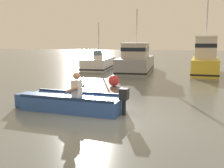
{
  "coord_description": "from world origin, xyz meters",
  "views": [
    {
      "loc": [
        2.17,
        -6.88,
        2.11
      ],
      "look_at": [
        -0.66,
        2.58,
        0.55
      ],
      "focal_mm": 43.48,
      "sensor_mm": 36.0,
      "label": 1
    }
  ],
  "objects_px": {
    "rowboat_with_person": "(71,102)",
    "moored_boat_white": "(99,63)",
    "moored_boat_yellow": "(205,60)",
    "mooring_buoy": "(114,81)",
    "moored_boat_grey": "(136,61)"
  },
  "relations": [
    {
      "from": "moored_boat_yellow",
      "to": "mooring_buoy",
      "type": "distance_m",
      "value": 7.67
    },
    {
      "from": "rowboat_with_person",
      "to": "moored_boat_yellow",
      "type": "distance_m",
      "value": 11.91
    },
    {
      "from": "mooring_buoy",
      "to": "rowboat_with_person",
      "type": "bearing_deg",
      "value": -89.93
    },
    {
      "from": "moored_boat_white",
      "to": "moored_boat_yellow",
      "type": "height_order",
      "value": "moored_boat_yellow"
    },
    {
      "from": "moored_boat_white",
      "to": "mooring_buoy",
      "type": "height_order",
      "value": "moored_boat_white"
    },
    {
      "from": "moored_boat_yellow",
      "to": "mooring_buoy",
      "type": "bearing_deg",
      "value": -124.22
    },
    {
      "from": "moored_boat_white",
      "to": "rowboat_with_person",
      "type": "bearing_deg",
      "value": -74.51
    },
    {
      "from": "rowboat_with_person",
      "to": "moored_boat_grey",
      "type": "relative_size",
      "value": 0.6
    },
    {
      "from": "moored_boat_grey",
      "to": "moored_boat_yellow",
      "type": "relative_size",
      "value": 1.25
    },
    {
      "from": "rowboat_with_person",
      "to": "moored_boat_white",
      "type": "relative_size",
      "value": 0.7
    },
    {
      "from": "moored_boat_white",
      "to": "moored_boat_grey",
      "type": "height_order",
      "value": "moored_boat_grey"
    },
    {
      "from": "moored_boat_yellow",
      "to": "rowboat_with_person",
      "type": "bearing_deg",
      "value": -111.17
    },
    {
      "from": "moored_boat_white",
      "to": "mooring_buoy",
      "type": "distance_m",
      "value": 8.48
    },
    {
      "from": "rowboat_with_person",
      "to": "mooring_buoy",
      "type": "relative_size",
      "value": 7.21
    },
    {
      "from": "moored_boat_grey",
      "to": "moored_boat_yellow",
      "type": "bearing_deg",
      "value": -1.9
    }
  ]
}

